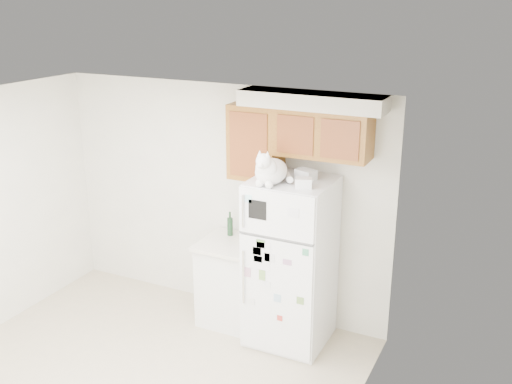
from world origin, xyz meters
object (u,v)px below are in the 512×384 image
Objects in this scene: base_counter at (233,281)px; cat at (270,171)px; refrigerator at (290,263)px; storage_box_back at (306,175)px; bottle_amber at (245,225)px; bottle_green at (230,224)px; storage_box_front at (304,183)px.

cat is (0.55, -0.28, 1.37)m from base_counter.
storage_box_back is at bearing 33.94° from refrigerator.
cat reaches higher than bottle_amber.
cat reaches higher than base_counter.
storage_box_front is at bearing -21.41° from bottle_green.
refrigerator is 11.33× the size of storage_box_front.
cat reaches higher than storage_box_back.
storage_box_front is (0.18, -0.16, 0.89)m from refrigerator.
storage_box_front is 0.58× the size of bottle_amber.
cat is at bearing -42.76° from bottle_amber.
refrigerator is at bearing -15.45° from bottle_green.
cat is 0.33m from storage_box_front.
bottle_amber is (-0.49, 0.45, -0.78)m from cat.
refrigerator is at bearing -125.71° from storage_box_back.
storage_box_back is 0.25m from storage_box_front.
storage_box_back is 0.68× the size of bottle_green.
base_counter is 1.50m from cat.
base_counter is at bearing 173.90° from refrigerator.
storage_box_back is at bearing 88.10° from storage_box_front.
refrigerator is 0.93m from storage_box_front.
storage_box_front reaches higher than base_counter.
bottle_amber is (-0.63, 0.25, 0.20)m from refrigerator.
bottle_green reaches higher than bottle_amber.
storage_box_back is at bearing -13.17° from bottle_amber.
bottle_amber is (0.06, 0.17, 0.59)m from base_counter.
bottle_amber is at bearing 158.56° from refrigerator.
base_counter is 3.50× the size of bottle_green.
base_counter is 3.57× the size of bottle_amber.
cat is at bearing -33.07° from bottle_green.
storage_box_back is (0.11, 0.07, 0.90)m from refrigerator.
cat is at bearing -26.88° from base_counter.
bottle_green is (-0.97, 0.38, -0.69)m from storage_box_front.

